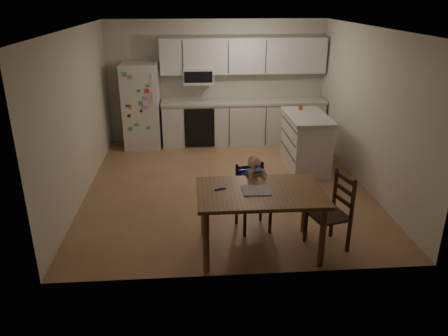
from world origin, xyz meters
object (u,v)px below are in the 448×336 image
kitchen_island (306,141)px  dining_table (260,199)px  chair_side (336,207)px  refrigerator (142,106)px  chair_booster (253,185)px  red_cup (300,107)px

kitchen_island → dining_table: 3.00m
kitchen_island → chair_side: kitchen_island is taller
refrigerator → kitchen_island: (3.04, -1.43, -0.36)m
chair_booster → dining_table: bearing=-100.8°
refrigerator → dining_table: size_ratio=1.14×
refrigerator → kitchen_island: refrigerator is taller
refrigerator → kitchen_island: bearing=-25.3°
refrigerator → chair_side: 4.94m
red_cup → chair_booster: size_ratio=0.09×
kitchen_island → chair_side: (-0.31, -2.68, 0.04)m
kitchen_island → chair_booster: chair_booster is taller
kitchen_island → chair_booster: (-1.26, -2.14, 0.13)m
red_cup → chair_side: bearing=-95.1°
red_cup → dining_table: (-1.22, -3.11, -0.33)m
refrigerator → chair_booster: size_ratio=1.64×
red_cup → dining_table: red_cup is taller
chair_booster → refrigerator: bearing=104.8°
red_cup → kitchen_island: bearing=-85.1°
dining_table → chair_side: bearing=2.4°
chair_booster → chair_side: size_ratio=1.09×
kitchen_island → red_cup: (-0.03, 0.40, 0.53)m
kitchen_island → chair_booster: bearing=-120.5°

